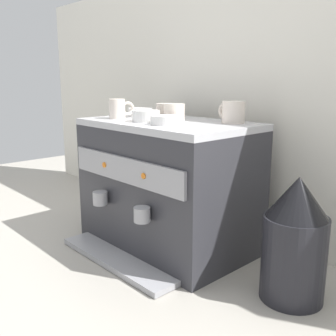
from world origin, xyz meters
TOP-DOWN VIEW (x-y plane):
  - ground_plane at (0.00, 0.00)m, footprint 4.00×4.00m
  - tiled_backsplash_wall at (0.00, 0.31)m, footprint 2.80×0.03m
  - espresso_machine at (0.00, -0.00)m, footprint 0.66×0.52m
  - ceramic_cup_0 at (0.02, 0.01)m, footprint 0.11×0.08m
  - ceramic_cup_1 at (-0.06, 0.05)m, footprint 0.08×0.10m
  - ceramic_cup_2 at (0.21, 0.12)m, footprint 0.12×0.08m
  - ceramic_cup_3 at (-0.20, -0.09)m, footprint 0.06×0.10m
  - ceramic_bowl_0 at (-0.04, -0.08)m, footprint 0.11×0.11m
  - ceramic_bowl_1 at (-0.22, 0.04)m, footprint 0.11×0.11m
  - ceramic_bowl_2 at (0.08, -0.08)m, footprint 0.11×0.11m
  - ceramic_bowl_3 at (-0.13, 0.13)m, footprint 0.10×0.10m
  - coffee_grinder at (0.55, 0.00)m, footprint 0.19×0.19m
  - milk_pitcher at (-0.43, 0.02)m, footprint 0.10×0.10m

SIDE VIEW (x-z plane):
  - ground_plane at x=0.00m, z-range 0.00..0.00m
  - milk_pitcher at x=-0.43m, z-range 0.00..0.13m
  - coffee_grinder at x=0.55m, z-range 0.00..0.38m
  - espresso_machine at x=0.00m, z-range 0.00..0.50m
  - ceramic_bowl_2 at x=0.08m, z-range 0.50..0.53m
  - ceramic_bowl_3 at x=-0.13m, z-range 0.50..0.53m
  - ceramic_bowl_1 at x=-0.22m, z-range 0.50..0.53m
  - ceramic_bowl_0 at x=-0.04m, z-range 0.50..0.54m
  - ceramic_cup_1 at x=-0.06m, z-range 0.50..0.56m
  - ceramic_cup_0 at x=0.02m, z-range 0.50..0.56m
  - ceramic_cup_3 at x=-0.20m, z-range 0.50..0.58m
  - ceramic_cup_2 at x=0.21m, z-range 0.50..0.58m
  - tiled_backsplash_wall at x=0.00m, z-range 0.00..1.11m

